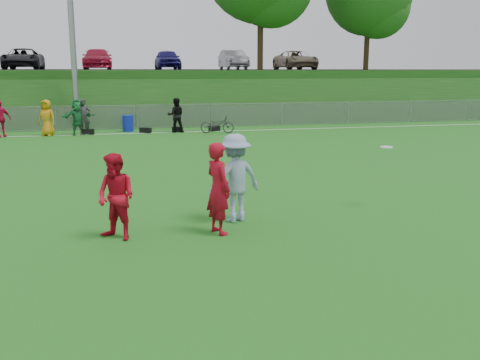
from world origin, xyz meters
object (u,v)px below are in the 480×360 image
object	(u,v)px
frisbee	(386,147)
bicycle	(217,124)
player_blue	(235,178)
player_red_left	(218,188)
player_red_center	(116,197)
recycling_bin	(128,123)

from	to	relation	value
frisbee	bicycle	bearing A→B (deg)	92.99
player_blue	bicycle	distance (m)	15.70
player_red_left	player_red_center	distance (m)	1.86
player_red_center	player_blue	bearing A→B (deg)	58.16
player_red_left	player_red_center	world-z (taller)	player_red_left
recycling_bin	bicycle	distance (m)	4.61
player_red_center	recycling_bin	bearing A→B (deg)	129.46
frisbee	recycling_bin	size ratio (longest dim) A/B	0.34
bicycle	player_red_left	bearing A→B (deg)	-176.92
frisbee	recycling_bin	xyz separation A→B (m)	(-5.03, 16.95, -0.96)
frisbee	recycling_bin	distance (m)	17.71
player_red_left	recycling_bin	size ratio (longest dim) A/B	2.15
player_red_left	bicycle	distance (m)	16.52
player_red_left	bicycle	xyz separation A→B (m)	(3.21, 16.20, -0.44)
frisbee	bicycle	xyz separation A→B (m)	(-0.79, 15.15, -0.93)
player_red_center	player_blue	distance (m)	2.45
player_red_center	bicycle	world-z (taller)	player_red_center
player_red_left	recycling_bin	bearing A→B (deg)	-17.01
bicycle	player_blue	bearing A→B (deg)	-175.68
frisbee	bicycle	world-z (taller)	frisbee
player_blue	bicycle	size ratio (longest dim) A/B	1.09
player_red_center	frisbee	distance (m)	5.97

